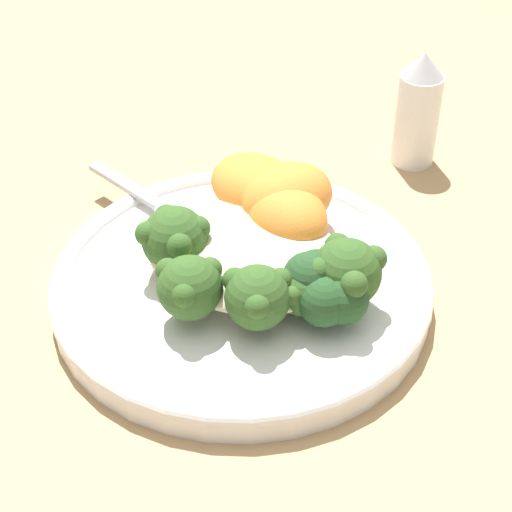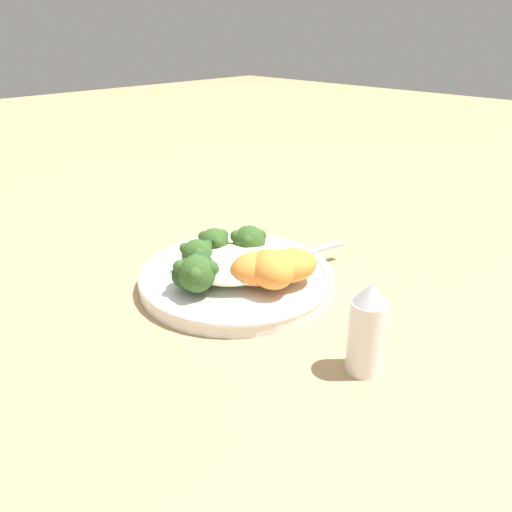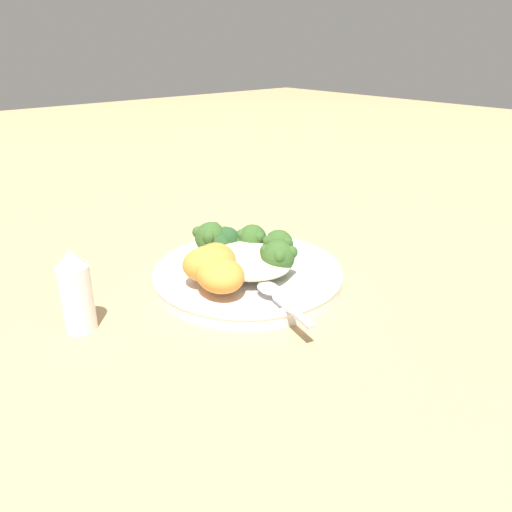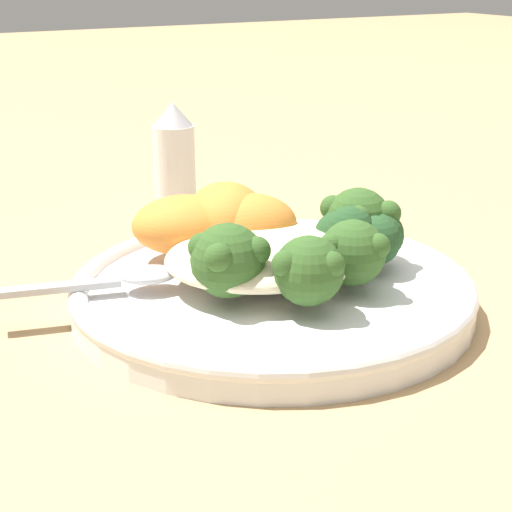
{
  "view_description": "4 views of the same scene",
  "coord_description": "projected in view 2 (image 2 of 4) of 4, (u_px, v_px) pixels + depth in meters",
  "views": [
    {
      "loc": [
        0.22,
        -0.35,
        0.37
      ],
      "look_at": [
        0.02,
        -0.01,
        0.05
      ],
      "focal_mm": 60.0,
      "sensor_mm": 36.0,
      "label": 1
    },
    {
      "loc": [
        0.38,
        0.42,
        0.3
      ],
      "look_at": [
        -0.02,
        0.03,
        0.04
      ],
      "focal_mm": 35.0,
      "sensor_mm": 36.0,
      "label": 2
    },
    {
      "loc": [
        -0.45,
        0.38,
        0.29
      ],
      "look_at": [
        -0.0,
        -0.0,
        0.03
      ],
      "focal_mm": 35.0,
      "sensor_mm": 36.0,
      "label": 3
    },
    {
      "loc": [
        -0.25,
        -0.41,
        0.21
      ],
      "look_at": [
        -0.01,
        0.0,
        0.04
      ],
      "focal_mm": 60.0,
      "sensor_mm": 36.0,
      "label": 4
    }
  ],
  "objects": [
    {
      "name": "broccoli_stalk_0",
      "position": [
        249.0,
        244.0,
        0.65
      ],
      "size": [
        0.08,
        0.08,
        0.04
      ],
      "rotation": [
        0.0,
        0.0,
        3.86
      ],
      "color": "#ADC675",
      "rests_on": "plate"
    },
    {
      "name": "broccoli_stalk_2",
      "position": [
        202.0,
        256.0,
        0.62
      ],
      "size": [
        0.06,
        0.09,
        0.04
      ],
      "rotation": [
        0.0,
        0.0,
        5.18
      ],
      "color": "#ADC675",
      "rests_on": "plate"
    },
    {
      "name": "sweet_potato_chunk_1",
      "position": [
        256.0,
        269.0,
        0.59
      ],
      "size": [
        0.08,
        0.07,
        0.04
      ],
      "primitive_type": "ellipsoid",
      "rotation": [
        0.0,
        0.0,
        2.6
      ],
      "color": "orange",
      "rests_on": "plate"
    },
    {
      "name": "broccoli_stalk_1",
      "position": [
        220.0,
        248.0,
        0.64
      ],
      "size": [
        0.05,
        0.12,
        0.04
      ],
      "rotation": [
        0.0,
        0.0,
        4.57
      ],
      "color": "#ADC675",
      "rests_on": "plate"
    },
    {
      "name": "quinoa_mound",
      "position": [
        241.0,
        261.0,
        0.62
      ],
      "size": [
        0.13,
        0.11,
        0.02
      ],
      "primitive_type": "ellipsoid",
      "color": "beige",
      "rests_on": "plate"
    },
    {
      "name": "spoon",
      "position": [
        298.0,
        254.0,
        0.66
      ],
      "size": [
        0.11,
        0.04,
        0.01
      ],
      "rotation": [
        0.0,
        0.0,
        2.9
      ],
      "color": "#B7B7BC",
      "rests_on": "plate"
    },
    {
      "name": "broccoli_stalk_3",
      "position": [
        208.0,
        269.0,
        0.6
      ],
      "size": [
        0.08,
        0.07,
        0.03
      ],
      "rotation": [
        0.0,
        0.0,
        5.64
      ],
      "color": "#ADC675",
      "rests_on": "plate"
    },
    {
      "name": "sweet_potato_chunk_0",
      "position": [
        271.0,
        269.0,
        0.58
      ],
      "size": [
        0.07,
        0.08,
        0.04
      ],
      "primitive_type": "ellipsoid",
      "rotation": [
        0.0,
        0.0,
        1.16
      ],
      "color": "orange",
      "rests_on": "plate"
    },
    {
      "name": "plate",
      "position": [
        235.0,
        277.0,
        0.63
      ],
      "size": [
        0.25,
        0.25,
        0.02
      ],
      "color": "white",
      "rests_on": "ground_plane"
    },
    {
      "name": "kale_tuft",
      "position": [
        196.0,
        271.0,
        0.58
      ],
      "size": [
        0.05,
        0.06,
        0.04
      ],
      "color": "#234723",
      "rests_on": "plate"
    },
    {
      "name": "salt_shaker",
      "position": [
        367.0,
        329.0,
        0.46
      ],
      "size": [
        0.03,
        0.03,
        0.09
      ],
      "color": "white",
      "rests_on": "ground_plane"
    },
    {
      "name": "sweet_potato_chunk_2",
      "position": [
        279.0,
        267.0,
        0.59
      ],
      "size": [
        0.06,
        0.06,
        0.04
      ],
      "primitive_type": "ellipsoid",
      "rotation": [
        0.0,
        0.0,
        5.59
      ],
      "color": "orange",
      "rests_on": "plate"
    },
    {
      "name": "ground_plane",
      "position": [
        233.0,
        283.0,
        0.64
      ],
      "size": [
        4.0,
        4.0,
        0.0
      ],
      "primitive_type": "plane",
      "color": "tan"
    },
    {
      "name": "broccoli_stalk_4",
      "position": [
        204.0,
        273.0,
        0.57
      ],
      "size": [
        0.12,
        0.05,
        0.04
      ],
      "rotation": [
        0.0,
        0.0,
        6.08
      ],
      "color": "#ADC675",
      "rests_on": "plate"
    },
    {
      "name": "sweet_potato_chunk_3",
      "position": [
        290.0,
        265.0,
        0.6
      ],
      "size": [
        0.08,
        0.07,
        0.04
      ],
      "primitive_type": "ellipsoid",
      "rotation": [
        0.0,
        0.0,
        2.87
      ],
      "color": "orange",
      "rests_on": "plate"
    }
  ]
}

